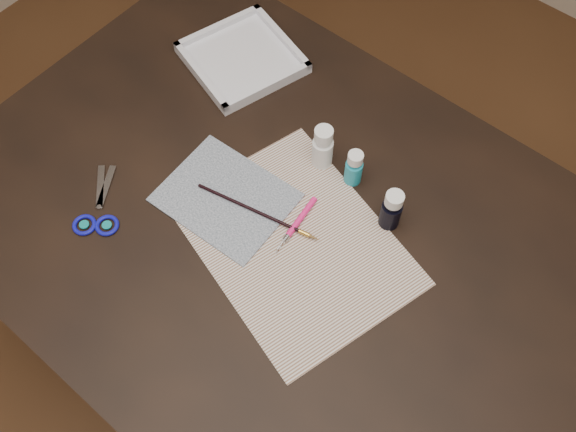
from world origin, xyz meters
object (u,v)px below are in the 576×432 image
Objects in this scene: paint_bottle_white at (323,147)px; paint_bottle_cyan at (354,168)px; paper at (295,243)px; canvas at (226,197)px; scissors at (97,200)px; palette_tray at (242,58)px; paint_bottle_navy at (392,209)px.

paint_bottle_cyan is at bearing 3.65° from paint_bottle_white.
paint_bottle_cyan is at bearing 90.80° from paper.
paint_bottle_white is (0.09, 0.18, 0.05)m from canvas.
scissors is (-0.34, -0.17, 0.00)m from paper.
canvas is 0.35m from palette_tray.
paper is at bearing -66.83° from paint_bottle_white.
paper is at bearing -89.20° from paint_bottle_cyan.
paint_bottle_navy is (0.18, -0.03, -0.00)m from paint_bottle_white.
canvas is at bearing -53.68° from palette_tray.
paint_bottle_cyan is 0.88× the size of paint_bottle_navy.
paint_bottle_cyan is at bearing -14.16° from palette_tray.
paint_bottle_white is 0.57× the size of scissors.
paper is at bearing -126.29° from paint_bottle_navy.
paint_bottle_white is (-0.07, 0.17, 0.05)m from paper.
paint_bottle_cyan is (-0.00, 0.18, 0.04)m from paper.
paint_bottle_cyan is at bearing 49.59° from canvas.
paint_bottle_white reaches higher than paint_bottle_navy.
canvas is 2.87× the size of paint_bottle_cyan.
paint_bottle_white reaches higher than scissors.
canvas is 1.36× the size of scissors.
paint_bottle_white is 0.31m from palette_tray.
paint_bottle_cyan is (0.07, 0.00, -0.01)m from paint_bottle_white.
paint_bottle_white is 0.18m from paint_bottle_navy.
canvas is at bearing -176.43° from paper.
paper is 1.76× the size of canvas.
paper is 0.16m from canvas.
paint_bottle_navy is at bearing 53.71° from paper.
paper is at bearing -36.24° from palette_tray.
paint_bottle_white is at bearing 64.28° from canvas.
canvas is 2.37× the size of paint_bottle_white.
scissors is 0.80× the size of palette_tray.
paint_bottle_cyan reaches higher than canvas.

